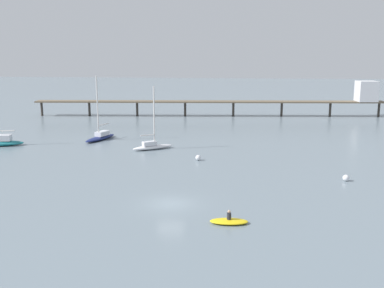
{
  "coord_description": "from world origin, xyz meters",
  "views": [
    {
      "loc": [
        5.94,
        -39.61,
        13.8
      ],
      "look_at": [
        0.0,
        20.2,
        1.5
      ],
      "focal_mm": 42.58,
      "sensor_mm": 36.0,
      "label": 1
    }
  ],
  "objects_px": {
    "sailboat_teal": "(0,141)",
    "mooring_buoy_near": "(198,158)",
    "dinghy_yellow": "(229,221)",
    "sailboat_navy": "(101,136)",
    "mooring_buoy_far": "(346,178)",
    "sailboat_white": "(152,145)",
    "pier": "(284,97)"
  },
  "relations": [
    {
      "from": "sailboat_teal",
      "to": "mooring_buoy_near",
      "type": "relative_size",
      "value": 12.72
    },
    {
      "from": "mooring_buoy_near",
      "to": "dinghy_yellow",
      "type": "bearing_deg",
      "value": -78.53
    },
    {
      "from": "sailboat_navy",
      "to": "dinghy_yellow",
      "type": "relative_size",
      "value": 3.18
    },
    {
      "from": "dinghy_yellow",
      "to": "mooring_buoy_far",
      "type": "height_order",
      "value": "dinghy_yellow"
    },
    {
      "from": "sailboat_white",
      "to": "sailboat_navy",
      "type": "bearing_deg",
      "value": 146.33
    },
    {
      "from": "sailboat_teal",
      "to": "dinghy_yellow",
      "type": "bearing_deg",
      "value": -38.89
    },
    {
      "from": "pier",
      "to": "sailboat_teal",
      "type": "bearing_deg",
      "value": -141.65
    },
    {
      "from": "mooring_buoy_near",
      "to": "mooring_buoy_far",
      "type": "xyz_separation_m",
      "value": [
        16.71,
        -7.89,
        -0.0
      ]
    },
    {
      "from": "sailboat_navy",
      "to": "dinghy_yellow",
      "type": "distance_m",
      "value": 39.83
    },
    {
      "from": "mooring_buoy_near",
      "to": "sailboat_teal",
      "type": "bearing_deg",
      "value": 168.17
    },
    {
      "from": "sailboat_white",
      "to": "mooring_buoy_near",
      "type": "relative_size",
      "value": 12.78
    },
    {
      "from": "pier",
      "to": "mooring_buoy_near",
      "type": "xyz_separation_m",
      "value": [
        -14.86,
        -41.9,
        -3.83
      ]
    },
    {
      "from": "sailboat_teal",
      "to": "sailboat_white",
      "type": "distance_m",
      "value": 23.01
    },
    {
      "from": "sailboat_white",
      "to": "sailboat_navy",
      "type": "relative_size",
      "value": 0.89
    },
    {
      "from": "sailboat_navy",
      "to": "mooring_buoy_near",
      "type": "relative_size",
      "value": 14.43
    },
    {
      "from": "sailboat_white",
      "to": "mooring_buoy_far",
      "type": "xyz_separation_m",
      "value": [
        23.84,
        -13.93,
        -0.29
      ]
    },
    {
      "from": "pier",
      "to": "mooring_buoy_far",
      "type": "xyz_separation_m",
      "value": [
        1.85,
        -49.79,
        -3.83
      ]
    },
    {
      "from": "dinghy_yellow",
      "to": "mooring_buoy_near",
      "type": "relative_size",
      "value": 4.53
    },
    {
      "from": "pier",
      "to": "sailboat_teal",
      "type": "relative_size",
      "value": 8.34
    },
    {
      "from": "mooring_buoy_near",
      "to": "mooring_buoy_far",
      "type": "relative_size",
      "value": 1.0
    },
    {
      "from": "mooring_buoy_far",
      "to": "dinghy_yellow",
      "type": "bearing_deg",
      "value": -132.18
    },
    {
      "from": "sailboat_teal",
      "to": "sailboat_navy",
      "type": "distance_m",
      "value": 14.81
    },
    {
      "from": "sailboat_teal",
      "to": "dinghy_yellow",
      "type": "relative_size",
      "value": 2.81
    },
    {
      "from": "pier",
      "to": "sailboat_teal",
      "type": "height_order",
      "value": "sailboat_teal"
    },
    {
      "from": "pier",
      "to": "sailboat_teal",
      "type": "distance_m",
      "value": 57.48
    },
    {
      "from": "sailboat_white",
      "to": "dinghy_yellow",
      "type": "distance_m",
      "value": 29.86
    },
    {
      "from": "sailboat_navy",
      "to": "mooring_buoy_near",
      "type": "xyz_separation_m",
      "value": [
        16.6,
        -12.35,
        -0.31
      ]
    },
    {
      "from": "dinghy_yellow",
      "to": "mooring_buoy_near",
      "type": "height_order",
      "value": "dinghy_yellow"
    },
    {
      "from": "sailboat_navy",
      "to": "mooring_buoy_far",
      "type": "xyz_separation_m",
      "value": [
        33.32,
        -20.24,
        -0.31
      ]
    },
    {
      "from": "sailboat_white",
      "to": "dinghy_yellow",
      "type": "bearing_deg",
      "value": -67.36
    },
    {
      "from": "dinghy_yellow",
      "to": "mooring_buoy_far",
      "type": "relative_size",
      "value": 4.55
    },
    {
      "from": "sailboat_teal",
      "to": "mooring_buoy_near",
      "type": "xyz_separation_m",
      "value": [
        30.13,
        -6.31,
        -0.31
      ]
    }
  ]
}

